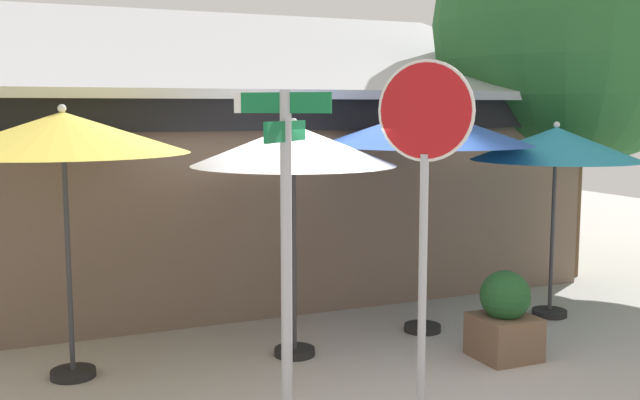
{
  "coord_description": "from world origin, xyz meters",
  "views": [
    {
      "loc": [
        -3.38,
        -6.73,
        2.68
      ],
      "look_at": [
        0.06,
        1.2,
        1.6
      ],
      "focal_mm": 41.98,
      "sensor_mm": 36.0,
      "label": 1
    }
  ],
  "objects_px": {
    "patio_umbrella_royal_blue_right": "(426,128)",
    "sidewalk_planter": "(505,318)",
    "patio_umbrella_mustard_left": "(63,135)",
    "patio_umbrella_teal_far_right": "(556,145)",
    "shade_tree": "(593,30)",
    "stop_sign": "(424,170)",
    "patio_umbrella_ivory_center": "(294,147)",
    "street_sign_post": "(286,232)"
  },
  "relations": [
    {
      "from": "stop_sign",
      "to": "patio_umbrella_teal_far_right",
      "type": "xyz_separation_m",
      "value": [
        3.24,
        2.17,
        0.04
      ]
    },
    {
      "from": "patio_umbrella_mustard_left",
      "to": "sidewalk_planter",
      "type": "bearing_deg",
      "value": -16.04
    },
    {
      "from": "street_sign_post",
      "to": "patio_umbrella_ivory_center",
      "type": "bearing_deg",
      "value": 66.7
    },
    {
      "from": "street_sign_post",
      "to": "sidewalk_planter",
      "type": "xyz_separation_m",
      "value": [
        2.84,
        0.9,
        -1.26
      ]
    },
    {
      "from": "patio_umbrella_ivory_center",
      "to": "sidewalk_planter",
      "type": "distance_m",
      "value": 2.89
    },
    {
      "from": "street_sign_post",
      "to": "patio_umbrella_ivory_center",
      "type": "distance_m",
      "value": 2.12
    },
    {
      "from": "patio_umbrella_royal_blue_right",
      "to": "patio_umbrella_teal_far_right",
      "type": "height_order",
      "value": "patio_umbrella_royal_blue_right"
    },
    {
      "from": "street_sign_post",
      "to": "sidewalk_planter",
      "type": "distance_m",
      "value": 3.23
    },
    {
      "from": "patio_umbrella_mustard_left",
      "to": "sidewalk_planter",
      "type": "xyz_separation_m",
      "value": [
        4.3,
        -1.24,
        -1.97
      ]
    },
    {
      "from": "patio_umbrella_royal_blue_right",
      "to": "sidewalk_planter",
      "type": "bearing_deg",
      "value": -76.22
    },
    {
      "from": "stop_sign",
      "to": "patio_umbrella_teal_far_right",
      "type": "relative_size",
      "value": 1.23
    },
    {
      "from": "street_sign_post",
      "to": "stop_sign",
      "type": "bearing_deg",
      "value": -8.15
    },
    {
      "from": "stop_sign",
      "to": "patio_umbrella_royal_blue_right",
      "type": "relative_size",
      "value": 1.12
    },
    {
      "from": "shade_tree",
      "to": "patio_umbrella_royal_blue_right",
      "type": "bearing_deg",
      "value": -158.19
    },
    {
      "from": "street_sign_post",
      "to": "patio_umbrella_royal_blue_right",
      "type": "relative_size",
      "value": 1.03
    },
    {
      "from": "sidewalk_planter",
      "to": "patio_umbrella_mustard_left",
      "type": "bearing_deg",
      "value": 163.96
    },
    {
      "from": "sidewalk_planter",
      "to": "shade_tree",
      "type": "bearing_deg",
      "value": 37.15
    },
    {
      "from": "stop_sign",
      "to": "patio_umbrella_teal_far_right",
      "type": "bearing_deg",
      "value": 33.83
    },
    {
      "from": "patio_umbrella_teal_far_right",
      "to": "sidewalk_planter",
      "type": "height_order",
      "value": "patio_umbrella_teal_far_right"
    },
    {
      "from": "street_sign_post",
      "to": "shade_tree",
      "type": "distance_m",
      "value": 7.74
    },
    {
      "from": "patio_umbrella_ivory_center",
      "to": "patio_umbrella_teal_far_right",
      "type": "height_order",
      "value": "patio_umbrella_ivory_center"
    },
    {
      "from": "stop_sign",
      "to": "patio_umbrella_mustard_left",
      "type": "bearing_deg",
      "value": 138.65
    },
    {
      "from": "patio_umbrella_mustard_left",
      "to": "patio_umbrella_royal_blue_right",
      "type": "bearing_deg",
      "value": -0.74
    },
    {
      "from": "patio_umbrella_teal_far_right",
      "to": "street_sign_post",
      "type": "bearing_deg",
      "value": -155.48
    },
    {
      "from": "patio_umbrella_ivory_center",
      "to": "sidewalk_planter",
      "type": "height_order",
      "value": "patio_umbrella_ivory_center"
    },
    {
      "from": "patio_umbrella_royal_blue_right",
      "to": "stop_sign",
      "type": "bearing_deg",
      "value": -121.65
    },
    {
      "from": "patio_umbrella_mustard_left",
      "to": "shade_tree",
      "type": "distance_m",
      "value": 8.2
    },
    {
      "from": "patio_umbrella_ivory_center",
      "to": "shade_tree",
      "type": "distance_m",
      "value": 6.14
    },
    {
      "from": "patio_umbrella_teal_far_right",
      "to": "sidewalk_planter",
      "type": "distance_m",
      "value": 2.59
    },
    {
      "from": "patio_umbrella_mustard_left",
      "to": "patio_umbrella_teal_far_right",
      "type": "height_order",
      "value": "patio_umbrella_mustard_left"
    },
    {
      "from": "stop_sign",
      "to": "shade_tree",
      "type": "distance_m",
      "value": 6.76
    },
    {
      "from": "patio_umbrella_mustard_left",
      "to": "patio_umbrella_ivory_center",
      "type": "distance_m",
      "value": 2.29
    },
    {
      "from": "patio_umbrella_teal_far_right",
      "to": "shade_tree",
      "type": "bearing_deg",
      "value": 38.54
    },
    {
      "from": "street_sign_post",
      "to": "patio_umbrella_mustard_left",
      "type": "distance_m",
      "value": 2.69
    },
    {
      "from": "street_sign_post",
      "to": "patio_umbrella_ivory_center",
      "type": "height_order",
      "value": "street_sign_post"
    },
    {
      "from": "patio_umbrella_ivory_center",
      "to": "patio_umbrella_royal_blue_right",
      "type": "relative_size",
      "value": 0.94
    },
    {
      "from": "sidewalk_planter",
      "to": "street_sign_post",
      "type": "bearing_deg",
      "value": -162.33
    },
    {
      "from": "stop_sign",
      "to": "patio_umbrella_royal_blue_right",
      "type": "distance_m",
      "value": 2.66
    },
    {
      "from": "patio_umbrella_royal_blue_right",
      "to": "shade_tree",
      "type": "relative_size",
      "value": 0.45
    },
    {
      "from": "shade_tree",
      "to": "stop_sign",
      "type": "bearing_deg",
      "value": -144.27
    },
    {
      "from": "patio_umbrella_teal_far_right",
      "to": "shade_tree",
      "type": "xyz_separation_m",
      "value": [
        2.07,
        1.65,
        1.65
      ]
    },
    {
      "from": "patio_umbrella_mustard_left",
      "to": "patio_umbrella_royal_blue_right",
      "type": "xyz_separation_m",
      "value": [
        4.01,
        -0.05,
        0.02
      ]
    }
  ]
}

